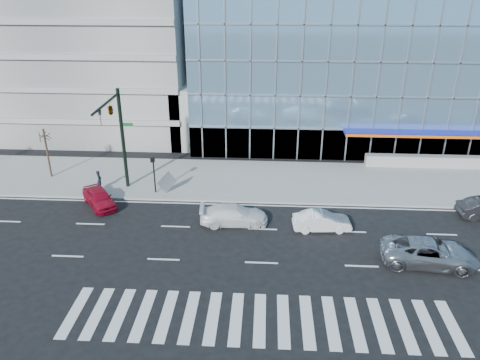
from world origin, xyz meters
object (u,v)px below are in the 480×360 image
object	(u,v)px
street_tree_near	(44,136)
red_sedan	(99,198)
pedestrian	(99,180)
tilted_panel	(167,182)
white_sedan	(322,221)
traffic_signal	(114,120)
white_suv	(234,215)
silver_suv	(429,253)
ped_signal_post	(154,169)

from	to	relation	value
street_tree_near	red_sedan	size ratio (longest dim) A/B	1.06
pedestrian	tilted_panel	xyz separation A→B (m)	(5.47, -0.24, 0.10)
street_tree_near	tilted_panel	distance (m)	11.10
pedestrian	white_sedan	bearing A→B (deg)	-122.19
white_sedan	red_sedan	world-z (taller)	red_sedan
traffic_signal	white_suv	size ratio (longest dim) A/B	1.71
traffic_signal	street_tree_near	bearing A→B (deg)	157.29
silver_suv	tilted_panel	xyz separation A→B (m)	(-17.54, 8.50, 0.27)
silver_suv	pedestrian	distance (m)	24.62
white_sedan	pedestrian	distance (m)	17.75
street_tree_near	white_suv	bearing A→B (deg)	-23.13
white_sedan	ped_signal_post	bearing A→B (deg)	64.86
traffic_signal	ped_signal_post	world-z (taller)	traffic_signal
silver_suv	white_suv	world-z (taller)	silver_suv
traffic_signal	street_tree_near	xyz separation A→B (m)	(-7.00, 2.93, -2.39)
white_sedan	white_suv	bearing A→B (deg)	81.20
tilted_panel	white_sedan	bearing A→B (deg)	-64.80
ped_signal_post	traffic_signal	bearing A→B (deg)	-171.48
white_suv	white_sedan	size ratio (longest dim) A/B	1.20
white_sedan	pedestrian	size ratio (longest dim) A/B	2.42
street_tree_near	tilted_panel	world-z (taller)	street_tree_near
white_sedan	tilted_panel	distance (m)	12.50
white_sedan	silver_suv	bearing A→B (deg)	-126.00
street_tree_near	white_sedan	size ratio (longest dim) A/B	1.08
ped_signal_post	white_suv	world-z (taller)	ped_signal_post
red_sedan	tilted_panel	world-z (taller)	tilted_panel
tilted_panel	silver_suv	bearing A→B (deg)	-68.06
traffic_signal	white_suv	distance (m)	11.24
street_tree_near	pedestrian	xyz separation A→B (m)	(4.99, -2.26, -2.82)
traffic_signal	street_tree_near	size ratio (longest dim) A/B	1.89
traffic_signal	red_sedan	distance (m)	5.91
ped_signal_post	red_sedan	distance (m)	4.56
street_tree_near	white_suv	distance (m)	17.67
red_sedan	silver_suv	bearing A→B (deg)	-52.78
white_suv	red_sedan	xyz separation A→B (m)	(-10.22, 2.08, 0.00)
street_tree_near	ped_signal_post	bearing A→B (deg)	-15.06
white_suv	pedestrian	bearing A→B (deg)	63.32
traffic_signal	white_sedan	xyz separation A→B (m)	(15.00, -4.37, -5.52)
traffic_signal	tilted_panel	size ratio (longest dim) A/B	6.15
white_suv	pedestrian	distance (m)	11.93
ped_signal_post	tilted_panel	distance (m)	1.45
ped_signal_post	red_sedan	size ratio (longest dim) A/B	0.75
ped_signal_post	white_suv	distance (m)	7.92
silver_suv	tilted_panel	size ratio (longest dim) A/B	4.35
traffic_signal	silver_suv	bearing A→B (deg)	-21.02
white_suv	pedestrian	xyz separation A→B (m)	(-11.01, 4.58, 0.28)
white_suv	white_sedan	xyz separation A→B (m)	(6.00, -0.47, -0.04)
white_suv	pedestrian	world-z (taller)	pedestrian
traffic_signal	white_sedan	size ratio (longest dim) A/B	2.04
street_tree_near	silver_suv	xyz separation A→B (m)	(28.00, -11.00, -2.99)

